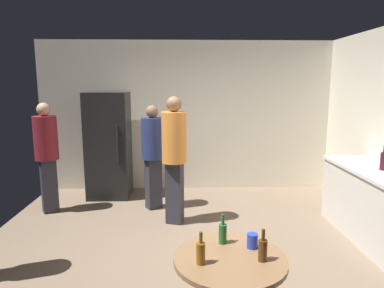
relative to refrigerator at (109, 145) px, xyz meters
The scene contains 13 objects.
ground_plane 2.76m from the refrigerator, 58.14° to the right, with size 5.20×5.20×0.10m, color #7A6651.
wall_back 1.50m from the refrigerator, 17.47° to the left, with size 5.32×0.06×2.70m, color silver.
refrigerator is the anchor object (origin of this frame).
kitchen_counter 4.11m from the refrigerator, 26.83° to the right, with size 0.64×1.71×0.90m.
wine_bottle_on_counter 4.14m from the refrigerator, 26.61° to the right, with size 0.08×0.08×0.31m.
foreground_table 3.94m from the refrigerator, 66.32° to the right, with size 0.80×0.80×0.73m.
beer_bottle_amber 3.93m from the refrigerator, 69.58° to the right, with size 0.06×0.06×0.23m.
beer_bottle_brown 4.08m from the refrigerator, 63.86° to the right, with size 0.06×0.06×0.23m.
beer_bottle_green 3.72m from the refrigerator, 65.36° to the right, with size 0.06×0.06×0.23m.
plastic_cup_blue 3.89m from the refrigerator, 63.06° to the right, with size 0.08×0.08×0.11m, color blue.
person_in_maroon_shirt 1.07m from the refrigerator, 135.64° to the right, with size 0.47×0.47×1.67m.
person_in_orange_shirt 1.69m from the refrigerator, 47.08° to the right, with size 0.43×0.43×1.78m.
person_in_navy_shirt 1.03m from the refrigerator, 38.46° to the right, with size 0.47×0.47×1.62m.
Camera 1 is at (-0.13, -3.62, 1.94)m, focal length 31.99 mm.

